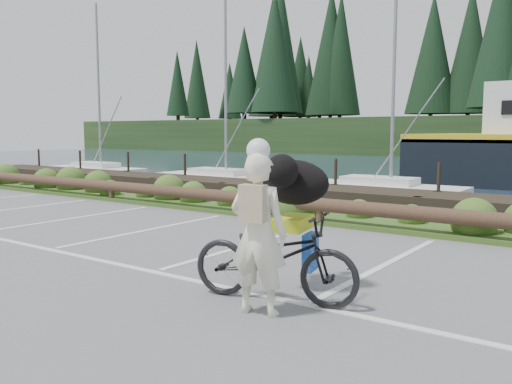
% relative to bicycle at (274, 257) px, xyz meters
% --- Properties ---
extents(ground, '(72.00, 72.00, 0.00)m').
position_rel_bicycle_xyz_m(ground, '(-2.20, 0.51, -0.55)').
color(ground, '#5B5B5E').
extents(vegetation_strip, '(34.00, 1.60, 0.10)m').
position_rel_bicycle_xyz_m(vegetation_strip, '(-2.20, 5.81, -0.50)').
color(vegetation_strip, '#3D5B21').
rests_on(vegetation_strip, ground).
extents(log_rail, '(32.00, 0.30, 0.60)m').
position_rel_bicycle_xyz_m(log_rail, '(-2.20, 5.11, -0.55)').
color(log_rail, '#443021').
rests_on(log_rail, ground).
extents(bicycle, '(2.21, 1.17, 1.11)m').
position_rel_bicycle_xyz_m(bicycle, '(0.00, 0.00, 0.00)').
color(bicycle, black).
rests_on(bicycle, ground).
extents(cyclist, '(0.75, 0.57, 1.83)m').
position_rel_bicycle_xyz_m(cyclist, '(0.11, -0.48, 0.36)').
color(cyclist, '#F3EFCE').
rests_on(cyclist, ground).
extents(dog, '(0.71, 1.11, 0.59)m').
position_rel_bicycle_xyz_m(dog, '(-0.15, 0.66, 0.85)').
color(dog, black).
rests_on(dog, bicycle).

